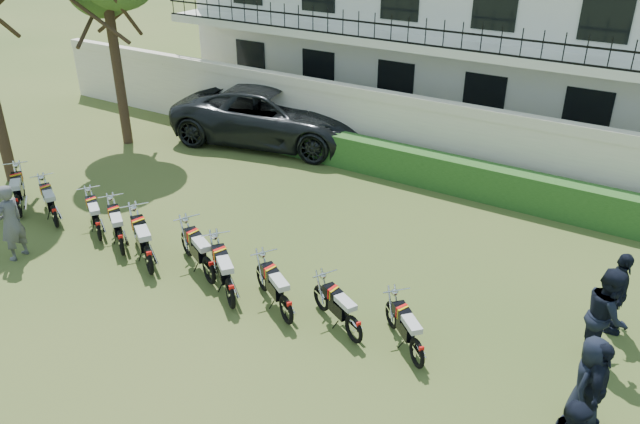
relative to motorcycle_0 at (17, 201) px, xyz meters
The scene contains 20 objects.
ground 7.13m from the motorcycle_0, ahead, with size 100.00×100.00×0.00m, color #3C5220.
perimeter_wall 11.01m from the motorcycle_0, 49.69° to the left, with size 30.00×0.35×2.30m.
hedge 11.10m from the motorcycle_0, 43.07° to the left, with size 18.00×0.60×1.00m, color #1B3F16.
building 16.32m from the motorcycle_0, 63.63° to the left, with size 20.40×9.60×7.40m.
motorcycle_0 is the anchor object (origin of this frame).
motorcycle_1 1.26m from the motorcycle_0, ahead, with size 1.70×0.95×1.01m.
motorcycle_2 2.73m from the motorcycle_0, ahead, with size 1.54×1.02×0.97m.
motorcycle_3 3.70m from the motorcycle_0, ahead, with size 1.61×1.14×1.03m.
motorcycle_4 4.85m from the motorcycle_0, ahead, with size 1.80×1.21×1.13m.
motorcycle_5 6.23m from the motorcycle_0, ahead, with size 1.80×1.01×1.08m.
motorcycle_6 7.18m from the motorcycle_0, ahead, with size 1.64×1.30×1.09m.
motorcycle_7 8.43m from the motorcycle_0, ahead, with size 1.63×1.05×1.01m.
motorcycle_8 9.83m from the motorcycle_0, ahead, with size 1.58×0.89×0.94m.
motorcycle_9 11.11m from the motorcycle_0, ahead, with size 1.35×1.21×0.94m.
suv 8.42m from the motorcycle_0, 74.24° to the left, with size 3.09×6.69×1.86m, color black.
inspector 2.16m from the motorcycle_0, 35.47° to the right, with size 0.67×0.44×1.82m, color #5D5D63.
officer_2 13.99m from the motorcycle_0, ahead, with size 0.96×0.40×1.64m, color black.
officer_3 13.87m from the motorcycle_0, ahead, with size 0.79×0.52×1.63m, color black.
officer_4 13.96m from the motorcycle_0, ahead, with size 0.92×0.72×1.89m, color black.
officer_5 14.19m from the motorcycle_0, 13.13° to the left, with size 0.99×0.41×1.70m, color black.
Camera 1 is at (7.19, -8.37, 7.54)m, focal length 35.00 mm.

